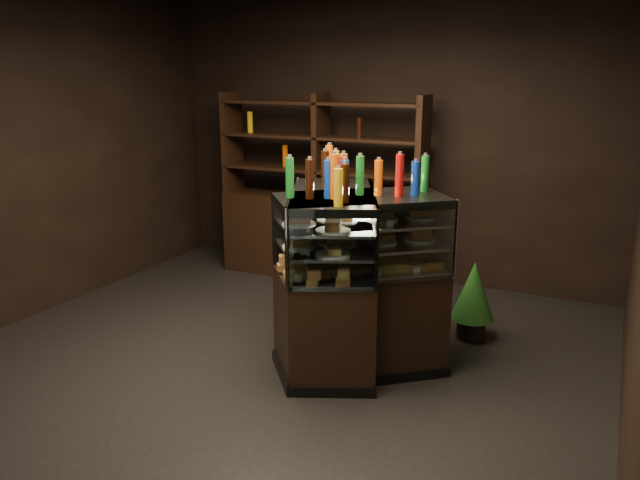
# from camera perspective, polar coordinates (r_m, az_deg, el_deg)

# --- Properties ---
(ground) EXTENTS (5.00, 5.00, 0.00)m
(ground) POSITION_cam_1_polar(r_m,az_deg,el_deg) (5.03, -4.55, -11.03)
(ground) COLOR black
(ground) RESTS_ON ground
(room_shell) EXTENTS (5.02, 5.02, 3.01)m
(room_shell) POSITION_cam_1_polar(r_m,az_deg,el_deg) (4.53, -5.07, 11.60)
(room_shell) COLOR black
(room_shell) RESTS_ON ground
(display_case) EXTENTS (1.47, 1.40, 1.36)m
(display_case) POSITION_cam_1_polar(r_m,az_deg,el_deg) (4.81, 2.37, -6.28)
(display_case) COLOR black
(display_case) RESTS_ON ground
(food_display) EXTENTS (1.08, 1.13, 0.42)m
(food_display) POSITION_cam_1_polar(r_m,az_deg,el_deg) (4.64, 2.41, 0.08)
(food_display) COLOR #DC8C4F
(food_display) RESTS_ON display_case
(bottles_top) EXTENTS (0.91, 0.99, 0.30)m
(bottles_top) POSITION_cam_1_polar(r_m,az_deg,el_deg) (4.54, 2.53, 6.00)
(bottles_top) COLOR #147223
(bottles_top) RESTS_ON display_case
(potted_conifer) EXTENTS (0.36, 0.36, 0.77)m
(potted_conifer) POSITION_cam_1_polar(r_m,az_deg,el_deg) (5.43, 13.87, -4.39)
(potted_conifer) COLOR black
(potted_conifer) RESTS_ON ground
(back_shelving) EXTENTS (2.27, 0.48, 2.00)m
(back_shelving) POSITION_cam_1_polar(r_m,az_deg,el_deg) (6.78, 0.09, 1.47)
(back_shelving) COLOR black
(back_shelving) RESTS_ON ground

